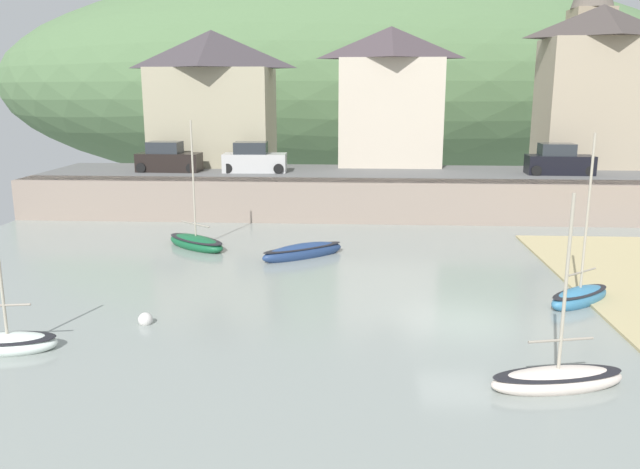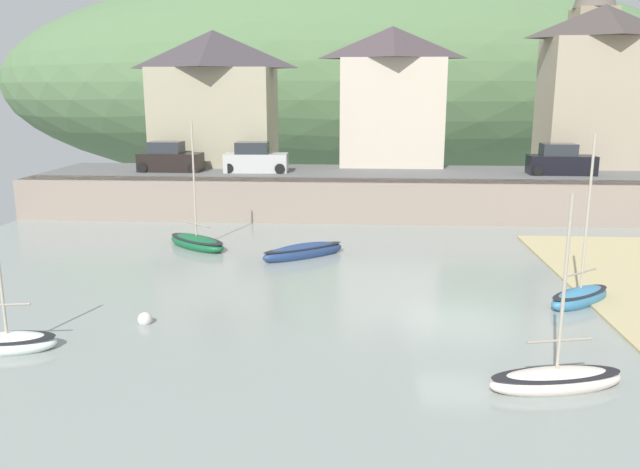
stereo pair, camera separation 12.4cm
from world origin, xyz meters
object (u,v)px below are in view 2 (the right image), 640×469
at_px(waterfront_building_centre, 391,96).
at_px(sailboat_blue_trim, 8,342).
at_px(waterfront_building_left, 215,97).
at_px(motorboat_with_cabin, 580,296).
at_px(church_with_spire, 591,48).
at_px(waterfront_building_right, 599,86).
at_px(mooring_buoy, 145,319).
at_px(sailboat_tall_mast, 197,242).
at_px(parked_car_near_slipway, 170,159).
at_px(parked_car_by_wall, 255,160).
at_px(parked_car_end_of_row, 561,162).
at_px(fishing_boat_green, 556,379).
at_px(sailboat_far_left, 303,252).

xyz_separation_m(waterfront_building_centre, sailboat_blue_trim, (-12.63, -28.38, -7.01)).
distance_m(waterfront_building_left, motorboat_with_cabin, 30.31).
height_order(church_with_spire, motorboat_with_cabin, church_with_spire).
distance_m(waterfront_building_centre, motorboat_with_cabin, 24.77).
height_order(waterfront_building_right, mooring_buoy, waterfront_building_right).
bearing_deg(sailboat_tall_mast, parked_car_near_slipway, 151.25).
bearing_deg(parked_car_by_wall, waterfront_building_right, 9.08).
bearing_deg(church_with_spire, mooring_buoy, -128.61).
height_order(church_with_spire, parked_car_by_wall, church_with_spire).
relative_size(sailboat_blue_trim, parked_car_end_of_row, 0.95).
height_order(parked_car_near_slipway, parked_car_end_of_row, same).
height_order(waterfront_building_centre, parked_car_end_of_row, waterfront_building_centre).
relative_size(sailboat_tall_mast, sailboat_blue_trim, 1.62).
xyz_separation_m(fishing_boat_green, parked_car_near_slipway, (-17.75, 25.41, 2.95)).
distance_m(motorboat_with_cabin, parked_car_by_wall, 23.97).
distance_m(waterfront_building_left, parked_car_end_of_row, 23.87).
relative_size(sailboat_far_left, parked_car_near_slipway, 0.96).
height_order(parked_car_by_wall, mooring_buoy, parked_car_by_wall).
bearing_deg(sailboat_far_left, parked_car_near_slipway, 92.75).
distance_m(church_with_spire, motorboat_with_cabin, 30.23).
bearing_deg(fishing_boat_green, church_with_spire, 58.58).
bearing_deg(waterfront_building_right, mooring_buoy, -131.97).
height_order(parked_car_by_wall, parked_car_end_of_row, same).
bearing_deg(waterfront_building_centre, waterfront_building_left, 180.00).
xyz_separation_m(waterfront_building_left, sailboat_far_left, (7.82, -17.04, -6.88)).
xyz_separation_m(sailboat_far_left, parked_car_end_of_row, (15.29, 12.54, 2.94)).
xyz_separation_m(sailboat_far_left, sailboat_blue_trim, (-7.92, -11.34, -0.03)).
height_order(waterfront_building_centre, sailboat_blue_trim, waterfront_building_centre).
bearing_deg(sailboat_blue_trim, waterfront_building_centre, 56.79).
height_order(church_with_spire, sailboat_blue_trim, church_with_spire).
bearing_deg(mooring_buoy, sailboat_tall_mast, 95.04).
distance_m(waterfront_building_centre, church_with_spire, 15.59).
height_order(waterfront_building_right, parked_car_by_wall, waterfront_building_right).
bearing_deg(motorboat_with_cabin, waterfront_building_centre, 65.66).
relative_size(church_with_spire, motorboat_with_cabin, 2.51).
height_order(sailboat_tall_mast, fishing_boat_green, sailboat_tall_mast).
bearing_deg(sailboat_far_left, fishing_boat_green, -94.45).
bearing_deg(parked_car_end_of_row, waterfront_building_centre, 158.97).
relative_size(waterfront_building_left, fishing_boat_green, 1.74).
height_order(waterfront_building_right, motorboat_with_cabin, waterfront_building_right).
bearing_deg(fishing_boat_green, sailboat_blue_trim, 161.88).
bearing_deg(church_with_spire, waterfront_building_right, -98.22).
bearing_deg(sailboat_tall_mast, waterfront_building_left, 137.64).
bearing_deg(sailboat_far_left, sailboat_blue_trim, -160.60).
bearing_deg(sailboat_tall_mast, church_with_spire, 77.06).
xyz_separation_m(waterfront_building_right, sailboat_tall_mast, (-24.27, -15.47, -7.63)).
bearing_deg(parked_car_near_slipway, sailboat_blue_trim, -83.00).
relative_size(fishing_boat_green, sailboat_blue_trim, 1.35).
bearing_deg(fishing_boat_green, waterfront_building_right, 57.24).
distance_m(sailboat_blue_trim, parked_car_near_slipway, 24.15).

